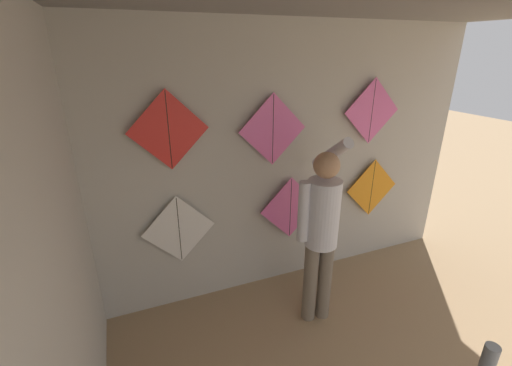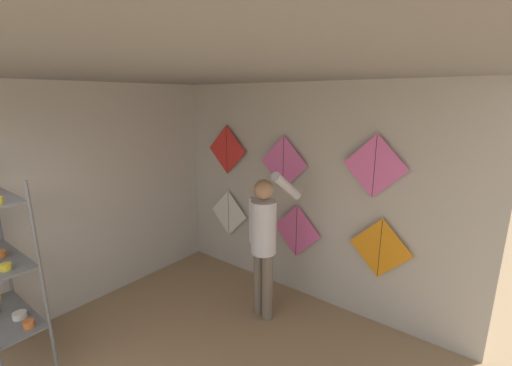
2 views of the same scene
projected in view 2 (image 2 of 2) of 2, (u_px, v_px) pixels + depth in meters
The scene contains 10 objects.
back_panel at pixel (294, 192), 4.51m from camera, with size 4.59×0.06×2.80m, color #BCB7AD.
left_panel at pixel (66, 202), 4.10m from camera, with size 0.06×4.86×2.80m, color #BCB7AD.
ceiling_slab at pixel (155, 70), 2.60m from camera, with size 4.59×4.86×0.04m, color gray.
shopkeeper at pixel (264, 237), 3.99m from camera, with size 0.46×0.61×1.84m.
kite_0 at pixel (229, 213), 5.23m from camera, with size 0.71×0.01×0.71m.
kite_1 at pixel (296, 231), 4.50m from camera, with size 0.71×0.01×0.71m.
kite_2 at pixel (380, 248), 3.83m from camera, with size 0.71×0.01×0.71m.
kite_3 at pixel (227, 150), 5.00m from camera, with size 0.71×0.01×0.71m.
kite_4 at pixel (283, 163), 4.42m from camera, with size 0.71×0.01×0.71m.
kite_5 at pixel (375, 166), 3.69m from camera, with size 0.71×0.01×0.71m.
Camera 2 is at (2.29, 0.36, 2.62)m, focal length 24.00 mm.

